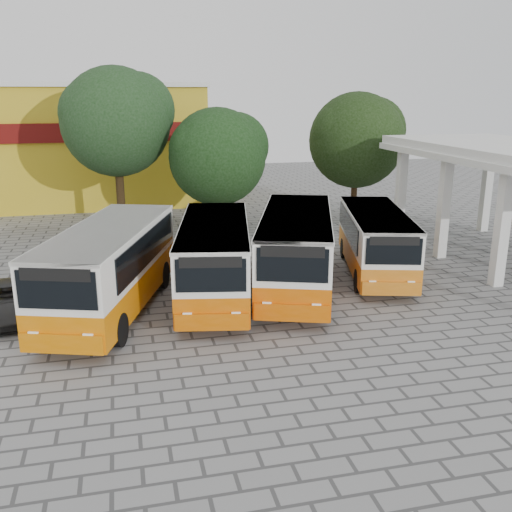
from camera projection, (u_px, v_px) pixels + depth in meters
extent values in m
plane|color=gray|center=(332.00, 318.00, 20.06)|extent=(90.00, 90.00, 0.00)
cube|color=silver|center=(401.00, 191.00, 30.94)|extent=(0.45, 0.45, 5.00)
cube|color=silver|center=(487.00, 188.00, 32.12)|extent=(0.45, 0.45, 5.00)
cube|color=gold|center=(60.00, 146.00, 40.81)|extent=(20.00, 10.00, 8.00)
cube|color=#590C0A|center=(51.00, 133.00, 35.71)|extent=(20.00, 0.20, 1.20)
cube|color=silver|center=(54.00, 85.00, 39.66)|extent=(20.40, 10.40, 0.30)
cube|color=#D06900|center=(111.00, 286.00, 20.41)|extent=(5.19, 8.99, 1.13)
cube|color=white|center=(109.00, 250.00, 20.04)|extent=(5.19, 8.99, 1.58)
cube|color=white|center=(107.00, 230.00, 19.84)|extent=(5.24, 9.00, 0.13)
cube|color=black|center=(70.00, 252.00, 19.74)|extent=(2.30, 6.75, 1.13)
cube|color=black|center=(147.00, 247.00, 20.32)|extent=(2.30, 6.75, 1.13)
cube|color=black|center=(107.00, 289.00, 15.99)|extent=(2.21, 0.78, 1.13)
cube|color=black|center=(106.00, 274.00, 15.86)|extent=(1.96, 0.71, 0.37)
cylinder|color=black|center=(73.00, 331.00, 17.65)|extent=(0.30, 1.08, 1.08)
cylinder|color=black|center=(149.00, 324.00, 18.17)|extent=(0.30, 1.08, 1.08)
cylinder|color=black|center=(83.00, 277.00, 22.89)|extent=(0.30, 1.08, 1.08)
cylinder|color=black|center=(142.00, 272.00, 23.41)|extent=(0.30, 1.08, 1.08)
cube|color=#C85600|center=(215.00, 275.00, 21.85)|extent=(3.96, 8.47, 1.07)
cube|color=white|center=(215.00, 242.00, 21.50)|extent=(3.96, 8.47, 1.50)
cube|color=white|center=(214.00, 225.00, 21.31)|extent=(4.01, 8.48, 0.12)
cube|color=black|center=(182.00, 244.00, 21.22)|extent=(1.33, 6.62, 1.07)
cube|color=black|center=(247.00, 240.00, 21.77)|extent=(1.33, 6.62, 1.07)
cube|color=black|center=(236.00, 275.00, 17.66)|extent=(2.16, 0.47, 1.07)
cube|color=black|center=(236.00, 261.00, 17.55)|extent=(1.91, 0.43, 0.35)
cylinder|color=black|center=(196.00, 312.00, 19.24)|extent=(0.29, 1.02, 1.02)
cylinder|color=black|center=(259.00, 307.00, 19.74)|extent=(0.29, 1.02, 1.02)
cylinder|color=black|center=(180.00, 267.00, 24.20)|extent=(0.29, 1.02, 1.02)
cylinder|color=black|center=(230.00, 264.00, 24.69)|extent=(0.29, 1.02, 1.02)
cube|color=#CB5300|center=(296.00, 267.00, 22.70)|extent=(5.25, 8.98, 1.13)
cube|color=white|center=(296.00, 234.00, 22.33)|extent=(5.25, 8.98, 1.58)
cube|color=white|center=(297.00, 216.00, 22.13)|extent=(5.30, 9.00, 0.13)
cube|color=black|center=(264.00, 235.00, 22.03)|extent=(2.37, 6.73, 1.13)
cube|color=black|center=(328.00, 231.00, 22.62)|extent=(2.37, 6.73, 1.13)
cube|color=black|center=(337.00, 264.00, 18.28)|extent=(2.20, 0.80, 1.13)
cube|color=black|center=(337.00, 251.00, 18.16)|extent=(1.95, 0.72, 0.37)
cylinder|color=black|center=(288.00, 304.00, 19.95)|extent=(0.30, 1.08, 1.08)
cylinder|color=black|center=(350.00, 298.00, 20.47)|extent=(0.30, 1.08, 1.08)
cylinder|color=black|center=(252.00, 260.00, 25.18)|extent=(0.30, 1.08, 1.08)
cylinder|color=black|center=(302.00, 256.00, 25.70)|extent=(0.30, 1.08, 1.08)
cube|color=#CD6D12|center=(375.00, 255.00, 24.79)|extent=(4.21, 7.92, 1.00)
cube|color=white|center=(376.00, 228.00, 24.46)|extent=(4.21, 7.92, 1.40)
cube|color=white|center=(377.00, 213.00, 24.28)|extent=(4.26, 7.94, 0.11)
cube|color=black|center=(351.00, 229.00, 24.20)|extent=(1.71, 6.05, 1.00)
cube|color=black|center=(401.00, 226.00, 24.71)|extent=(1.71, 6.05, 1.00)
cube|color=black|center=(421.00, 251.00, 20.89)|extent=(1.98, 0.59, 1.00)
cube|color=black|center=(422.00, 240.00, 20.78)|extent=(1.75, 0.54, 0.32)
cylinder|color=black|center=(377.00, 283.00, 22.36)|extent=(0.27, 0.95, 0.95)
cylinder|color=black|center=(424.00, 279.00, 22.82)|extent=(0.27, 0.95, 0.95)
cylinder|color=black|center=(332.00, 250.00, 26.97)|extent=(0.27, 0.95, 0.95)
cylinder|color=black|center=(372.00, 247.00, 27.43)|extent=(0.27, 0.95, 0.95)
cylinder|color=#332311|center=(120.00, 191.00, 32.81)|extent=(0.47, 0.47, 4.34)
sphere|color=black|center=(116.00, 122.00, 31.73)|extent=(6.08, 6.08, 6.08)
sphere|color=black|center=(137.00, 110.00, 32.11)|extent=(4.25, 4.25, 4.25)
sphere|color=black|center=(95.00, 114.00, 31.18)|extent=(3.95, 3.95, 3.95)
cylinder|color=#311D10|center=(218.00, 203.00, 32.53)|extent=(0.38, 0.38, 3.19)
sphere|color=black|center=(217.00, 157.00, 31.81)|extent=(5.43, 5.43, 5.43)
sphere|color=black|center=(235.00, 146.00, 32.18)|extent=(3.80, 3.80, 3.80)
sphere|color=black|center=(201.00, 150.00, 31.29)|extent=(3.53, 3.53, 3.53)
cylinder|color=#412A16|center=(354.00, 190.00, 35.62)|extent=(0.38, 0.38, 3.61)
sphere|color=black|center=(356.00, 140.00, 34.78)|extent=(5.79, 5.79, 5.79)
sphere|color=black|center=(373.00, 130.00, 35.16)|extent=(4.06, 4.06, 4.06)
sphere|color=black|center=(342.00, 134.00, 34.25)|extent=(3.77, 3.77, 3.77)
imported|color=#282828|center=(8.00, 300.00, 20.12)|extent=(2.41, 4.46, 1.19)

